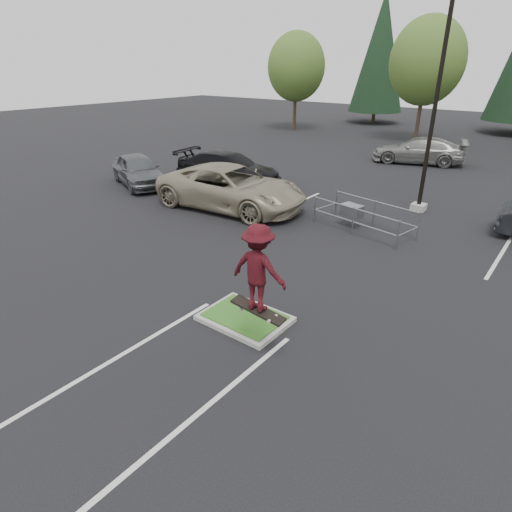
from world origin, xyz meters
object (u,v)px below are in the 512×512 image
Objects in this scene: light_pole at (435,105)px; car_far_silver at (420,151)px; skateboarder at (258,269)px; car_l_grey at (138,170)px; decid_b at (427,64)px; cart_corral at (355,211)px; conif_a at (380,53)px; car_l_black at (228,169)px; decid_a at (296,69)px; car_l_tan at (231,188)px.

car_far_silver is at bearing 108.65° from light_pole.
skateboarder is 0.43× the size of car_l_grey.
decid_b is 23.64m from cart_corral.
conif_a reaches higher than decid_b.
car_far_silver is at bearing -12.22° from car_l_grey.
light_pole is 11.19m from car_far_silver.
decid_b is at bearing -83.56° from skateboarder.
car_l_black is (4.62, -29.89, -6.22)m from conif_a.
car_l_black is at bearing -52.82° from skateboarder.
decid_a is 12.02m from decid_b.
decid_b is at bearing -16.65° from car_l_black.
skateboarder reaches higher than car_far_silver.
skateboarder is 0.37× the size of car_far_silver.
decid_a is (-18.51, 18.03, 1.02)m from light_pole.
car_l_black is 1.24× the size of car_l_grey.
car_far_silver is at bearing -19.28° from car_l_tan.
car_far_silver is at bearing -58.28° from conif_a.
light_pole is 1.67× the size of car_l_black.
conif_a reaches higher than car_far_silver.
car_l_tan is at bearing -30.42° from car_far_silver.
light_pole is at bearing -44.25° from decid_a.
car_l_tan is at bearing -144.46° from light_pole.
decid_b reaches higher than car_far_silver.
decid_b is 12.43m from conif_a.
car_l_tan is 15.43m from car_far_silver.
decid_b is at bearing 5.33° from car_l_grey.
light_pole is at bearing -86.45° from car_l_black.
conif_a reaches higher than light_pole.
car_l_grey is (-6.69, 0.00, -0.14)m from car_l_tan.
car_l_black reaches higher than cart_corral.
car_far_silver is (-4.07, 23.00, -1.42)m from skateboarder.
light_pole is 2.06× the size of car_l_grey.
light_pole is 2.41× the size of cart_corral.
cart_corral is 0.69× the size of car_l_black.
conif_a is 2.14× the size of car_l_black.
decid_a is 22.21m from car_l_black.
decid_b is (-6.51, 18.53, 1.48)m from light_pole.
car_l_black is at bearing -28.44° from car_l_grey.
decid_a is 26.16m from car_l_tan.
conif_a is 6.12× the size of skateboarder.
cart_corral is at bearing -83.82° from skateboarder.
decid_b is 24.08m from car_l_tan.
cart_corral is 14.06m from car_far_silver.
skateboarder is at bearing -58.24° from decid_a.
conif_a reaches higher than car_l_grey.
conif_a is at bearing 68.09° from decid_a.
decid_a is 1.27× the size of car_l_tan.
car_l_black is at bearing -45.54° from car_far_silver.
light_pole reaches higher than car_l_black.
conif_a is (-14.50, 28.00, 2.54)m from light_pole.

